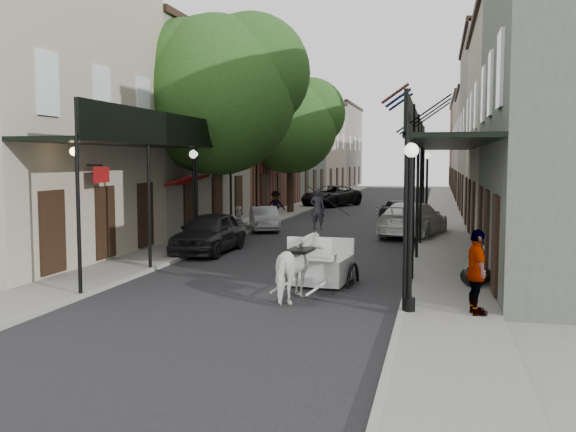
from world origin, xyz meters
The scene contains 24 objects.
ground centered at (0.00, 0.00, 0.00)m, with size 140.00×140.00×0.00m, color gray.
road centered at (0.00, 20.00, 0.01)m, with size 8.00×90.00×0.01m, color black.
sidewalk_left centered at (-5.00, 20.00, 0.06)m, with size 2.20×90.00×0.12m, color gray.
sidewalk_right centered at (5.00, 20.00, 0.06)m, with size 2.20×90.00×0.12m, color gray.
building_row_left centered at (-8.60, 30.00, 5.25)m, with size 5.00×80.00×10.50m, color #A09680.
building_row_right centered at (8.60, 30.00, 5.25)m, with size 5.00×80.00×10.50m, color gray.
gallery_left centered at (-4.79, 6.98, 4.05)m, with size 2.20×18.05×4.88m.
gallery_right centered at (4.79, 6.98, 4.05)m, with size 2.20×18.05×4.88m.
tree_near centered at (-4.20, 10.18, 6.49)m, with size 7.31×6.80×9.63m.
tree_far centered at (-4.25, 24.18, 5.84)m, with size 6.45×6.00×8.61m.
lamppost_right_near centered at (4.10, -2.00, 2.05)m, with size 0.32×0.32×3.71m.
lamppost_left centered at (-4.10, 6.00, 2.05)m, with size 0.32×0.32×3.71m.
lamppost_right_far centered at (4.10, 18.00, 2.05)m, with size 0.32×0.32×3.71m.
horse centered at (1.39, -1.00, 0.82)m, with size 0.88×1.94×1.64m, color white.
carriage centered at (1.63, 1.54, 1.06)m, with size 1.83×2.53×2.74m.
pedestrian_walking centered at (-3.35, 9.19, 0.77)m, with size 0.75×0.59×1.55m, color #9FA097.
pedestrian_sidewalk_left centered at (-4.20, 18.60, 0.93)m, with size 1.04×0.60×1.61m, color gray.
pedestrian_sidewalk_right centered at (5.53, -2.00, 1.05)m, with size 1.09×0.45×1.86m, color gray.
car_left_near centered at (-3.60, 6.20, 0.76)m, with size 1.80×4.47×1.52m, color black.
car_left_mid centered at (-3.60, 14.00, 0.59)m, with size 1.24×3.57×1.18m, color #A1A1A6.
car_left_far centered at (-3.12, 31.23, 0.78)m, with size 2.60×5.63×1.56m, color black.
car_right_near centered at (3.60, 13.21, 0.79)m, with size 2.20×5.42×1.57m, color silver.
car_right_far centered at (2.60, 19.00, 0.70)m, with size 1.66×4.13×1.41m, color black.
trash_bags centered at (5.72, 1.42, 0.37)m, with size 0.88×1.03×0.53m.
Camera 1 is at (4.69, -16.22, 3.46)m, focal length 40.00 mm.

